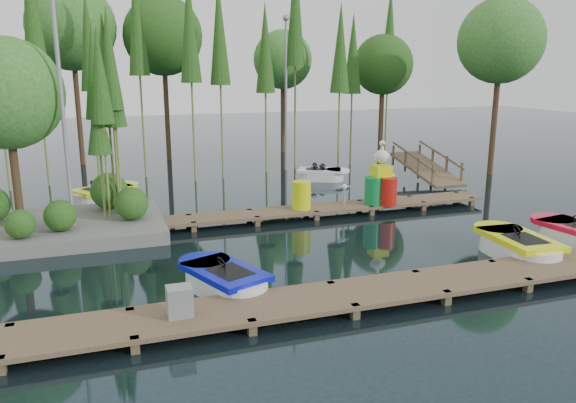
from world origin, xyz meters
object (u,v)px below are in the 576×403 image
object	(u,v)px
boat_blue	(224,281)
boat_yellow_far	(104,195)
yellow_barrel	(302,195)
utility_cabinet	(180,301)
drum_cluster	(382,185)
island	(36,129)

from	to	relation	value
boat_blue	boat_yellow_far	world-z (taller)	boat_yellow_far
boat_blue	yellow_barrel	world-z (taller)	yellow_barrel
utility_cabinet	drum_cluster	world-z (taller)	drum_cluster
yellow_barrel	drum_cluster	world-z (taller)	drum_cluster
boat_blue	utility_cabinet	world-z (taller)	utility_cabinet
drum_cluster	utility_cabinet	bearing A→B (deg)	-139.41
yellow_barrel	island	bearing A→B (deg)	174.33
island	boat_blue	xyz separation A→B (m)	(4.10, -6.21, -2.93)
boat_blue	yellow_barrel	bearing A→B (deg)	33.21
yellow_barrel	drum_cluster	bearing A→B (deg)	-3.11
island	drum_cluster	distance (m)	11.15
island	drum_cluster	xyz separation A→B (m)	(10.88, -0.95, -2.24)
island	boat_blue	world-z (taller)	island
boat_blue	drum_cluster	xyz separation A→B (m)	(6.78, 5.27, 0.69)
boat_yellow_far	yellow_barrel	xyz separation A→B (m)	(6.22, -4.49, 0.49)
utility_cabinet	yellow_barrel	world-z (taller)	yellow_barrel
yellow_barrel	boat_yellow_far	bearing A→B (deg)	144.20
island	boat_yellow_far	distance (m)	5.01
boat_yellow_far	utility_cabinet	xyz separation A→B (m)	(1.16, -11.49, 0.31)
island	boat_yellow_far	world-z (taller)	island
boat_blue	yellow_barrel	xyz separation A→B (m)	(3.86, 5.42, 0.51)
boat_blue	utility_cabinet	bearing A→B (deg)	-148.78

